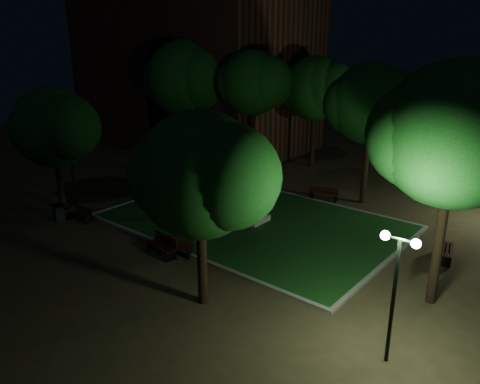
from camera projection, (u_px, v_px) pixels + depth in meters
The scene contains 23 objects.
ground at pixel (229, 233), 23.99m from camera, with size 80.00×80.00×0.00m, color #403420.
lawn at pixel (253, 221), 25.44m from camera, with size 15.00×10.00×0.08m, color #143E14.
lawn_kerb at pixel (253, 221), 25.43m from camera, with size 15.40×10.40×0.12m.
monument at pixel (253, 206), 25.14m from camera, with size 1.40×1.40×3.20m.
building_main at pixel (194, 62), 41.28m from camera, with size 20.00×12.00×15.00m.
tree_west at pixel (54, 128), 25.55m from camera, with size 5.43×4.43×7.08m.
tree_north_wl at pixel (254, 83), 31.29m from camera, with size 5.35×4.37×8.81m.
tree_north_er at pixel (373, 104), 26.43m from camera, with size 5.71×4.66×8.32m.
tree_east at pixel (458, 136), 15.72m from camera, with size 6.27×5.11×9.01m.
tree_se at pixel (202, 176), 16.17m from camera, with size 5.59×4.57×7.33m.
tree_nw at pixel (188, 80), 34.75m from camera, with size 7.26×5.93×9.47m.
tree_far_north at pixel (316, 89), 34.21m from camera, with size 5.75×4.69×8.30m.
lamppost_sw at pixel (70, 153), 26.96m from camera, with size 1.18×0.28×4.64m.
lamppost_se at pixel (396, 275), 13.67m from camera, with size 1.18×0.28×4.28m.
lamppost_nw at pixel (207, 124), 35.66m from camera, with size 1.18×0.28×4.65m.
bench_near_left at pixel (162, 246), 21.52m from camera, with size 1.78×0.82×0.94m.
bench_near_right at pixel (176, 247), 21.54m from camera, with size 1.65×1.11×0.86m.
bench_west_near at pixel (81, 214), 25.51m from camera, with size 1.47×0.65×0.78m.
bench_left_side at pixel (156, 189), 29.40m from camera, with size 1.23×1.84×0.96m.
bench_right_side at pixel (443, 249), 21.14m from camera, with size 1.03×1.90×0.99m.
bench_far_side at pixel (324, 194), 28.56m from camera, with size 1.83×1.09×0.95m.
trash_bin at pixel (59, 213), 25.42m from camera, with size 0.64×0.64×0.94m.
bicycle at pixel (170, 177), 32.13m from camera, with size 0.57×1.62×0.85m, color black.
Camera 1 is at (14.46, -16.66, 9.66)m, focal length 35.00 mm.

